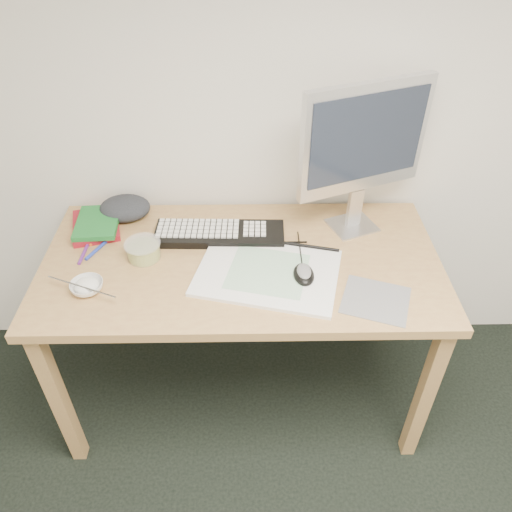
{
  "coord_description": "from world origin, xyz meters",
  "views": [
    {
      "loc": [
        -0.05,
        0.08,
        1.87
      ],
      "look_at": [
        -0.03,
        1.35,
        0.83
      ],
      "focal_mm": 35.0,
      "sensor_mm": 36.0,
      "label": 1
    }
  ],
  "objects_px": {
    "desk": "(242,277)",
    "rice_bowl": "(87,287)",
    "monitor": "(364,143)",
    "sketchpad": "(268,273)",
    "keyboard": "(220,234)"
  },
  "relations": [
    {
      "from": "desk",
      "to": "rice_bowl",
      "type": "relative_size",
      "value": 13.11
    },
    {
      "from": "monitor",
      "to": "rice_bowl",
      "type": "relative_size",
      "value": 5.22
    },
    {
      "from": "rice_bowl",
      "to": "sketchpad",
      "type": "bearing_deg",
      "value": 6.99
    },
    {
      "from": "sketchpad",
      "to": "keyboard",
      "type": "distance_m",
      "value": 0.27
    },
    {
      "from": "monitor",
      "to": "rice_bowl",
      "type": "bearing_deg",
      "value": 178.69
    },
    {
      "from": "monitor",
      "to": "rice_bowl",
      "type": "xyz_separation_m",
      "value": [
        -0.92,
        -0.35,
        -0.33
      ]
    },
    {
      "from": "keyboard",
      "to": "sketchpad",
      "type": "bearing_deg",
      "value": -49.48
    },
    {
      "from": "sketchpad",
      "to": "rice_bowl",
      "type": "height_order",
      "value": "rice_bowl"
    },
    {
      "from": "keyboard",
      "to": "monitor",
      "type": "distance_m",
      "value": 0.61
    },
    {
      "from": "rice_bowl",
      "to": "desk",
      "type": "bearing_deg",
      "value": 17.06
    },
    {
      "from": "sketchpad",
      "to": "monitor",
      "type": "relative_size",
      "value": 0.84
    },
    {
      "from": "desk",
      "to": "sketchpad",
      "type": "bearing_deg",
      "value": -42.19
    },
    {
      "from": "monitor",
      "to": "rice_bowl",
      "type": "distance_m",
      "value": 1.04
    },
    {
      "from": "desk",
      "to": "rice_bowl",
      "type": "bearing_deg",
      "value": -162.94
    },
    {
      "from": "desk",
      "to": "sketchpad",
      "type": "relative_size",
      "value": 2.98
    }
  ]
}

